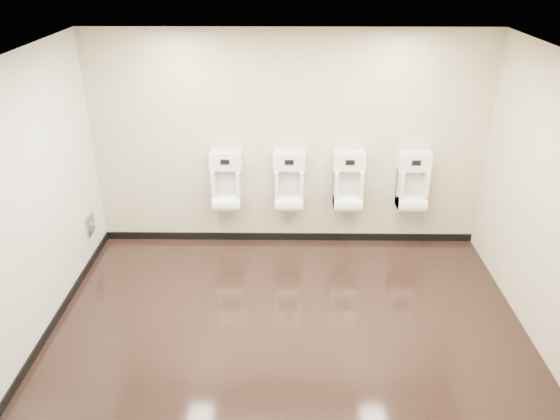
# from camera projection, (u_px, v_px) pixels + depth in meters

# --- Properties ---
(ground) EXTENTS (5.00, 3.50, 0.00)m
(ground) POSITION_uv_depth(u_px,v_px,m) (288.00, 318.00, 5.93)
(ground) COLOR black
(ground) RESTS_ON ground
(ceiling) EXTENTS (5.00, 3.50, 0.00)m
(ceiling) POSITION_uv_depth(u_px,v_px,m) (290.00, 55.00, 4.70)
(ceiling) COLOR white
(back_wall) EXTENTS (5.00, 0.02, 2.80)m
(back_wall) POSITION_uv_depth(u_px,v_px,m) (289.00, 142.00, 6.88)
(back_wall) COLOR #C1B493
(back_wall) RESTS_ON ground
(front_wall) EXTENTS (5.00, 0.02, 2.80)m
(front_wall) POSITION_uv_depth(u_px,v_px,m) (290.00, 310.00, 3.74)
(front_wall) COLOR #C1B493
(front_wall) RESTS_ON ground
(left_wall) EXTENTS (0.02, 3.50, 2.80)m
(left_wall) POSITION_uv_depth(u_px,v_px,m) (34.00, 200.00, 5.34)
(left_wall) COLOR #C1B493
(left_wall) RESTS_ON ground
(right_wall) EXTENTS (0.02, 3.50, 2.80)m
(right_wall) POSITION_uv_depth(u_px,v_px,m) (547.00, 203.00, 5.29)
(right_wall) COLOR #C1B493
(right_wall) RESTS_ON ground
(tile_overlay_left) EXTENTS (0.01, 3.50, 2.80)m
(tile_overlay_left) POSITION_uv_depth(u_px,v_px,m) (35.00, 200.00, 5.34)
(tile_overlay_left) COLOR silver
(tile_overlay_left) RESTS_ON ground
(skirting_back) EXTENTS (5.00, 0.02, 0.10)m
(skirting_back) POSITION_uv_depth(u_px,v_px,m) (288.00, 236.00, 7.47)
(skirting_back) COLOR black
(skirting_back) RESTS_ON ground
(skirting_left) EXTENTS (0.02, 3.50, 0.10)m
(skirting_left) POSITION_uv_depth(u_px,v_px,m) (60.00, 312.00, 5.94)
(skirting_left) COLOR black
(skirting_left) RESTS_ON ground
(access_panel) EXTENTS (0.04, 0.25, 0.25)m
(access_panel) POSITION_uv_depth(u_px,v_px,m) (90.00, 225.00, 6.82)
(access_panel) COLOR #9E9EA3
(access_panel) RESTS_ON left_wall
(urinal_0) EXTENTS (0.41, 0.31, 0.77)m
(urinal_0) POSITION_uv_depth(u_px,v_px,m) (227.00, 186.00, 7.01)
(urinal_0) COLOR white
(urinal_0) RESTS_ON back_wall
(urinal_1) EXTENTS (0.41, 0.31, 0.77)m
(urinal_1) POSITION_uv_depth(u_px,v_px,m) (289.00, 186.00, 7.00)
(urinal_1) COLOR white
(urinal_1) RESTS_ON back_wall
(urinal_2) EXTENTS (0.41, 0.31, 0.77)m
(urinal_2) POSITION_uv_depth(u_px,v_px,m) (348.00, 186.00, 6.99)
(urinal_2) COLOR white
(urinal_2) RESTS_ON back_wall
(urinal_3) EXTENTS (0.41, 0.31, 0.77)m
(urinal_3) POSITION_uv_depth(u_px,v_px,m) (412.00, 187.00, 6.98)
(urinal_3) COLOR white
(urinal_3) RESTS_ON back_wall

